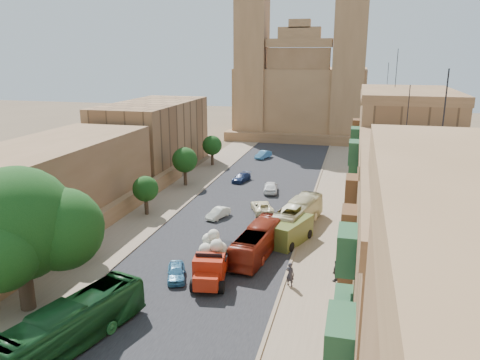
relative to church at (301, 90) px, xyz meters
The scene contains 31 objects.
road_surface 49.54m from the church, 90.00° to the right, with size 14.00×140.00×0.01m, color black.
sidewalk_east 50.44m from the church, 78.94° to the right, with size 5.00×140.00×0.01m, color #7E6952.
sidewalk_west 50.44m from the church, 101.06° to the right, with size 5.00×140.00×0.01m, color #7E6952.
kerb_east 50.02m from the church, 81.81° to the right, with size 0.25×140.00×0.12m, color #7E6952.
kerb_west 50.02m from the church, 98.19° to the right, with size 0.25×140.00×0.12m, color #7E6952.
townhouse_a 83.22m from the church, 78.94° to the right, with size 9.00×14.00×16.40m.
townhouse_b 69.58m from the church, 76.73° to the right, with size 9.00×14.00×14.90m.
townhouse_c 56.00m from the church, 73.43° to the right, with size 9.00×14.00×17.40m.
townhouse_d 42.84m from the church, 68.07° to the right, with size 9.00×14.00×15.90m.
west_wall 60.55m from the church, 102.04° to the right, with size 1.00×40.00×1.80m, color olive.
west_building_low 63.45m from the church, 106.54° to the right, with size 10.00×28.00×8.40m, color brown.
west_building_mid 39.27m from the church, 117.48° to the right, with size 10.00×22.00×10.00m, color olive.
church is the anchor object (origin of this frame).
ficus_tree 75.28m from the church, 97.19° to the right, with size 10.01×9.21×10.01m.
street_tree_a 67.68m from the church, 98.54° to the right, with size 2.89×2.89×4.44m.
street_tree_b 55.92m from the church, 100.38° to the right, with size 2.78×2.78×4.28m.
street_tree_c 44.19m from the church, 103.21° to the right, with size 3.32×3.32×5.11m.
street_tree_d 32.83m from the church, 108.09° to the right, with size 3.04×3.04×4.68m.
red_truck 67.68m from the church, 88.79° to the right, with size 3.28×6.51×3.65m.
olive_pickup 59.55m from the church, 83.88° to the right, with size 3.92×5.71×2.17m.
bus_green_north 78.14m from the church, 92.95° to the right, with size 2.40×10.25×2.86m, color #1A5123.
bus_red_east 62.82m from the church, 86.32° to the right, with size 2.18×9.31×2.59m, color maroon.
bus_cream_east 55.50m from the church, 83.20° to the right, with size 2.27×9.71×2.70m, color beige.
car_blue_a 68.64m from the church, 91.04° to the right, with size 1.36×3.38×1.15m, color teal.
car_white_a 54.67m from the church, 92.20° to the right, with size 1.13×3.25×1.07m, color white.
car_cream 51.66m from the church, 87.69° to the right, with size 2.01×4.36×1.21m, color #FCF0C1.
car_dkblue 40.15m from the church, 94.73° to the right, with size 1.51×3.72×1.08m, color navy.
car_white_b 44.01m from the church, 87.87° to the right, with size 1.68×4.17×1.42m, color white.
car_blue_b 25.73m from the church, 97.60° to the right, with size 1.33×3.80×1.25m, color teal.
pedestrian_a 67.98m from the church, 83.61° to the right, with size 0.69×0.45×1.89m, color #2D2A2F.
pedestrian_c 66.92m from the church, 80.61° to the right, with size 1.03×0.43×1.76m, color #2B2B2F.
Camera 1 is at (11.64, -20.36, 16.96)m, focal length 35.00 mm.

